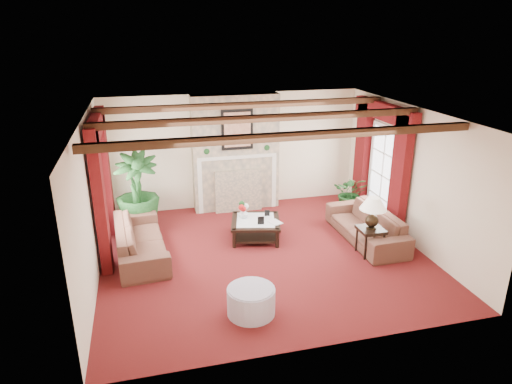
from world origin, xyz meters
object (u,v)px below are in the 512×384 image
object	(u,v)px
sofa_right	(367,220)
ottoman	(251,301)
potted_palm	(138,206)
coffee_table	(256,229)
sofa_left	(140,234)
side_table	(370,241)

from	to	relation	value
sofa_right	ottoman	distance (m)	3.47
sofa_right	potted_palm	distance (m)	4.83
sofa_right	coffee_table	bearing A→B (deg)	-106.75
sofa_right	ottoman	world-z (taller)	sofa_right
sofa_right	coffee_table	world-z (taller)	sofa_right
potted_palm	coffee_table	bearing A→B (deg)	-27.41
sofa_right	coffee_table	size ratio (longest dim) A/B	2.24
sofa_right	potted_palm	size ratio (longest dim) A/B	1.28
sofa_left	ottoman	world-z (taller)	sofa_left
potted_palm	sofa_left	bearing A→B (deg)	-89.64
sofa_left	side_table	xyz separation A→B (m)	(4.24, -1.02, -0.16)
side_table	ottoman	size ratio (longest dim) A/B	0.74
sofa_left	coffee_table	bearing A→B (deg)	-89.56
potted_palm	side_table	size ratio (longest dim) A/B	3.15
coffee_table	side_table	world-z (taller)	side_table
ottoman	sofa_left	bearing A→B (deg)	124.28
coffee_table	side_table	bearing A→B (deg)	-18.36
potted_palm	ottoman	distance (m)	4.06
potted_palm	coffee_table	size ratio (longest dim) A/B	1.76
ottoman	coffee_table	bearing A→B (deg)	74.43
coffee_table	side_table	xyz separation A→B (m)	(1.94, -1.21, 0.07)
sofa_left	sofa_right	size ratio (longest dim) A/B	1.04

